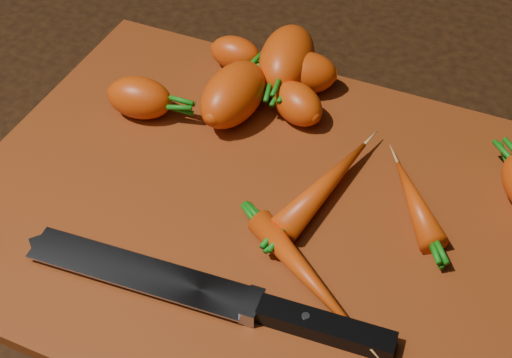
% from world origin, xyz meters
% --- Properties ---
extents(ground, '(2.00, 2.00, 0.01)m').
position_xyz_m(ground, '(0.00, 0.00, -0.01)').
color(ground, black).
extents(cutting_board, '(0.50, 0.40, 0.01)m').
position_xyz_m(cutting_board, '(0.00, 0.00, 0.01)').
color(cutting_board, maroon).
rests_on(cutting_board, ground).
extents(carrot_0, '(0.07, 0.05, 0.04)m').
position_xyz_m(carrot_0, '(-0.15, 0.06, 0.03)').
color(carrot_0, '#D53F06').
rests_on(carrot_0, cutting_board).
extents(carrot_1, '(0.07, 0.06, 0.04)m').
position_xyz_m(carrot_1, '(-0.00, 0.12, 0.03)').
color(carrot_1, '#D53F06').
rests_on(carrot_1, cutting_board).
extents(carrot_2, '(0.07, 0.10, 0.05)m').
position_xyz_m(carrot_2, '(-0.04, 0.17, 0.04)').
color(carrot_2, '#D53F06').
rests_on(carrot_2, cutting_board).
extents(carrot_3, '(0.06, 0.09, 0.05)m').
position_xyz_m(carrot_3, '(-0.06, 0.10, 0.04)').
color(carrot_3, '#D53F06').
rests_on(carrot_3, cutting_board).
extents(carrot_4, '(0.08, 0.06, 0.04)m').
position_xyz_m(carrot_4, '(-0.02, 0.16, 0.03)').
color(carrot_4, '#D53F06').
rests_on(carrot_4, cutting_board).
extents(carrot_5, '(0.05, 0.04, 0.04)m').
position_xyz_m(carrot_5, '(-0.09, 0.17, 0.03)').
color(carrot_5, '#D53F06').
rests_on(carrot_5, cutting_board).
extents(carrot_7, '(0.06, 0.13, 0.03)m').
position_xyz_m(carrot_7, '(0.06, 0.03, 0.03)').
color(carrot_7, '#D53F06').
rests_on(carrot_7, cutting_board).
extents(carrot_8, '(0.12, 0.09, 0.02)m').
position_xyz_m(carrot_8, '(0.07, -0.06, 0.02)').
color(carrot_8, '#D53F06').
rests_on(carrot_8, cutting_board).
extents(carrot_9, '(0.07, 0.09, 0.02)m').
position_xyz_m(carrot_9, '(0.13, 0.04, 0.02)').
color(carrot_9, '#D53F06').
rests_on(carrot_9, cutting_board).
extents(knife, '(0.30, 0.05, 0.02)m').
position_xyz_m(knife, '(-0.03, -0.11, 0.02)').
color(knife, gray).
rests_on(knife, cutting_board).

